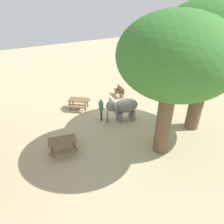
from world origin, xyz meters
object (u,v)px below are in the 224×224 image
wooden_bench (120,91)px  picnic_table_far (62,143)px  person_handler (101,108)px  shade_tree_main (210,45)px  picnic_table_near (79,102)px  shade_tree_secondary (174,59)px  elephant (123,107)px

wooden_bench → picnic_table_far: bearing=133.0°
picnic_table_far → person_handler: bearing=41.5°
picnic_table_far → wooden_bench: bearing=47.3°
person_handler → wooden_bench: size_ratio=1.11×
wooden_bench → picnic_table_far: (-4.05, 7.03, 0.12)m
person_handler → shade_tree_main: 7.50m
shade_tree_main → picnic_table_far: (2.66, 7.92, -4.71)m
picnic_table_near → picnic_table_far: bearing=-82.9°
shade_tree_secondary → picnic_table_far: shade_tree_secondary is taller
shade_tree_main → elephant: bearing=43.3°
shade_tree_secondary → shade_tree_main: bearing=-84.0°
shade_tree_secondary → picnic_table_near: size_ratio=3.38×
wooden_bench → shade_tree_main: bearing=-159.4°
picnic_table_near → picnic_table_far: 5.05m
wooden_bench → picnic_table_far: size_ratio=0.78×
shade_tree_main → wooden_bench: (6.71, 0.88, -4.83)m
shade_tree_main → picnic_table_near: 9.53m
shade_tree_secondary → picnic_table_near: (7.06, 1.45, -4.54)m
shade_tree_secondary → picnic_table_far: bearing=56.0°
person_handler → shade_tree_secondary: bearing=-45.1°
shade_tree_main → shade_tree_secondary: 3.45m
shade_tree_secondary → wooden_bench: (7.07, -2.55, -4.66)m
person_handler → shade_tree_secondary: (-4.60, -0.96, 4.18)m
shade_tree_main → picnic_table_near: bearing=36.1°
person_handler → shade_tree_main: bearing=-10.9°
shade_tree_main → picnic_table_far: size_ratio=4.07×
wooden_bench → picnic_table_far: 8.11m
wooden_bench → person_handler: bearing=138.2°
person_handler → picnic_table_far: size_ratio=0.86×
shade_tree_main → shade_tree_secondary: shade_tree_main is taller
picnic_table_near → picnic_table_far: (-4.04, 3.04, 0.00)m
elephant → wooden_bench: bearing=-105.1°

